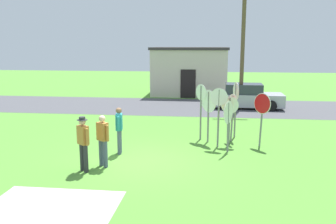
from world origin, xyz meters
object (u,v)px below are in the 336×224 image
at_px(stop_sign_rear_left, 209,107).
at_px(stop_sign_rear_right, 233,110).
at_px(person_in_teal, 103,138).
at_px(person_holding_notes, 119,128).
at_px(stop_sign_nearest, 219,108).
at_px(stop_sign_low_front, 201,103).
at_px(stop_sign_far_back, 262,110).
at_px(utility_pole, 243,36).
at_px(stop_sign_leaning_right, 228,117).
at_px(parked_car_on_street, 246,97).
at_px(stop_sign_tallest, 236,100).
at_px(person_on_left, 83,141).
at_px(stop_sign_center_cluster, 230,112).

bearing_deg(stop_sign_rear_left, stop_sign_rear_right, 11.95).
bearing_deg(person_in_teal, person_holding_notes, 83.16).
relative_size(stop_sign_nearest, stop_sign_low_front, 0.99).
relative_size(stop_sign_rear_right, stop_sign_far_back, 0.94).
relative_size(utility_pole, stop_sign_low_front, 3.66).
bearing_deg(stop_sign_rear_right, stop_sign_nearest, -124.38).
bearing_deg(stop_sign_leaning_right, utility_pole, 82.18).
bearing_deg(person_in_teal, stop_sign_rear_right, 39.48).
relative_size(parked_car_on_street, stop_sign_tallest, 1.85).
height_order(stop_sign_nearest, person_on_left, stop_sign_nearest).
relative_size(stop_sign_center_cluster, stop_sign_tallest, 0.82).
height_order(stop_sign_low_front, person_on_left, stop_sign_low_front).
bearing_deg(person_holding_notes, stop_sign_center_cluster, 21.71).
height_order(utility_pole, stop_sign_rear_right, utility_pole).
relative_size(person_holding_notes, person_on_left, 0.97).
distance_m(stop_sign_rear_left, person_in_teal, 4.76).
relative_size(stop_sign_nearest, stop_sign_leaning_right, 1.20).
distance_m(stop_sign_rear_right, person_holding_notes, 4.66).
bearing_deg(stop_sign_center_cluster, person_on_left, -142.69).
distance_m(stop_sign_rear_right, stop_sign_rear_left, 1.00).
bearing_deg(stop_sign_nearest, stop_sign_rear_left, 121.09).
height_order(person_holding_notes, person_in_teal, same).
height_order(parked_car_on_street, person_on_left, person_on_left).
bearing_deg(stop_sign_far_back, stop_sign_low_front, 162.85).
relative_size(stop_sign_leaning_right, stop_sign_tallest, 0.81).
distance_m(stop_sign_leaning_right, person_holding_notes, 3.95).
bearing_deg(stop_sign_nearest, person_in_teal, -144.06).
distance_m(stop_sign_nearest, stop_sign_tallest, 1.65).
bearing_deg(stop_sign_tallest, stop_sign_low_front, -160.90).
height_order(stop_sign_far_back, stop_sign_rear_left, stop_sign_rear_left).
xyz_separation_m(utility_pole, person_in_teal, (-5.30, -11.14, -3.46)).
distance_m(parked_car_on_street, person_on_left, 13.44).
distance_m(stop_sign_nearest, stop_sign_rear_right, 1.05).
distance_m(utility_pole, person_in_teal, 12.81).
distance_m(parked_car_on_street, person_in_teal, 12.78).
bearing_deg(stop_sign_low_front, stop_sign_rear_left, -47.21).
bearing_deg(parked_car_on_street, person_holding_notes, -118.81).
xyz_separation_m(person_holding_notes, person_in_teal, (-0.17, -1.43, 0.00)).
bearing_deg(stop_sign_rear_left, utility_pole, 75.89).
bearing_deg(stop_sign_rear_left, stop_sign_center_cluster, -21.84).
bearing_deg(utility_pole, stop_sign_rear_right, -97.46).
bearing_deg(stop_sign_nearest, stop_sign_leaning_right, -62.72).
xyz_separation_m(stop_sign_nearest, person_in_teal, (-3.73, -2.70, -0.58)).
relative_size(stop_sign_nearest, stop_sign_rear_right, 1.17).
bearing_deg(parked_car_on_street, stop_sign_rear_left, -106.09).
height_order(stop_sign_low_front, stop_sign_tallest, stop_sign_tallest).
xyz_separation_m(parked_car_on_street, stop_sign_center_cluster, (-1.52, -8.43, 0.61)).
bearing_deg(parked_car_on_street, stop_sign_far_back, -92.06).
distance_m(stop_sign_low_front, stop_sign_tallest, 1.52).
relative_size(stop_sign_tallest, stop_sign_rear_left, 1.11).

